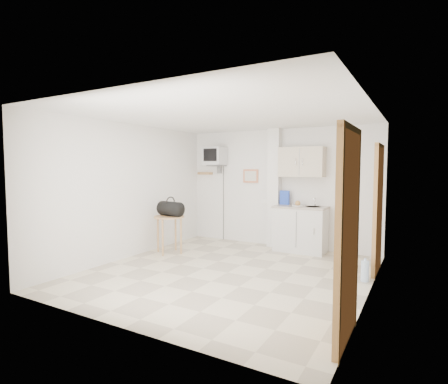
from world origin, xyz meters
The scene contains 7 objects.
ground centered at (0.00, 0.00, 0.00)m, with size 4.50×4.50×0.00m, color beige.
room_envelope centered at (0.24, 0.09, 1.54)m, with size 4.24×4.54×2.55m.
kitchenette centered at (0.57, 2.00, 0.80)m, with size 1.03×0.58×2.10m.
crt_television centered at (-1.45, 2.02, 1.94)m, with size 0.44×0.45×2.15m.
round_table centered at (-1.63, 0.57, 0.63)m, with size 0.60×0.60×0.74m.
duffel_bag centered at (-1.60, 0.58, 0.88)m, with size 0.56×0.38×0.38m.
water_bottle centered at (1.98, 0.63, 0.16)m, with size 0.12×0.12×0.35m.
Camera 1 is at (2.67, -4.82, 1.69)m, focal length 28.00 mm.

